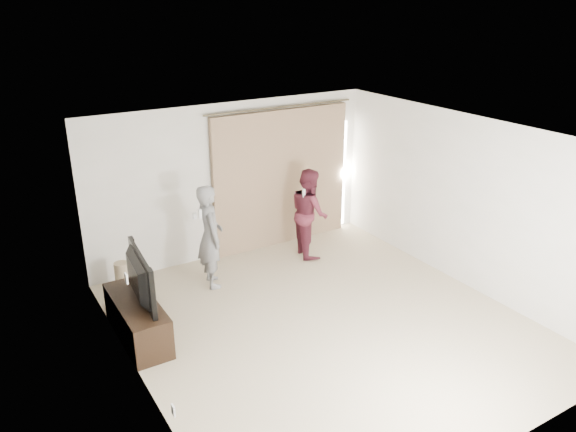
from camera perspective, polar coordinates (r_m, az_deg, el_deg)
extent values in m
plane|color=#BBA98C|center=(7.80, 3.80, -10.88)|extent=(5.50, 5.50, 0.00)
cube|color=silver|center=(9.41, -5.62, 3.65)|extent=(5.00, 0.04, 2.60)
cube|color=silver|center=(6.22, -15.30, -6.82)|extent=(0.04, 5.50, 2.60)
cube|color=white|center=(6.61, -16.11, -6.10)|extent=(0.02, 0.08, 0.12)
cube|color=white|center=(6.05, -11.57, -18.77)|extent=(0.02, 0.08, 0.12)
cube|color=silver|center=(6.77, 4.34, 8.04)|extent=(5.00, 5.50, 0.01)
cube|color=tan|center=(9.79, -0.67, 3.84)|extent=(2.60, 0.10, 2.40)
cylinder|color=brown|center=(9.48, -0.70, 11.00)|extent=(2.80, 0.03, 0.03)
cube|color=white|center=(10.59, 5.59, 4.26)|extent=(0.08, 0.04, 2.00)
cube|color=black|center=(7.62, -15.05, -10.13)|extent=(0.48, 1.40, 0.54)
imported|color=black|center=(7.33, -15.49, -6.12)|extent=(0.25, 1.16, 0.66)
cylinder|color=tan|center=(8.84, -16.32, -7.35)|extent=(0.38, 0.38, 0.06)
cylinder|color=tan|center=(8.73, -16.49, -5.90)|extent=(0.21, 0.21, 0.44)
imported|color=slate|center=(8.50, -7.91, -2.03)|extent=(0.49, 0.65, 1.61)
cube|color=white|center=(8.19, -8.93, 0.23)|extent=(0.04, 0.04, 0.14)
cube|color=white|center=(8.42, -9.47, 0.01)|extent=(0.05, 0.05, 0.09)
imported|color=#5C202E|center=(9.46, 2.17, 0.37)|extent=(0.72, 0.85, 1.52)
cube|color=white|center=(9.15, 1.61, 2.33)|extent=(0.04, 0.04, 0.14)
cube|color=white|center=(9.36, 0.87, 2.12)|extent=(0.05, 0.05, 0.09)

